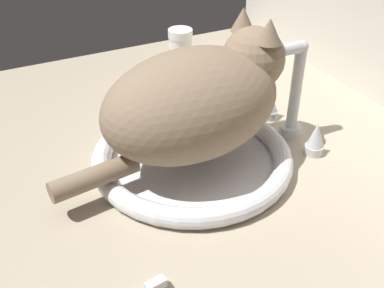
% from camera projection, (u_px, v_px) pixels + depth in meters
% --- Properties ---
extents(countertop, '(1.13, 0.83, 0.03)m').
position_uv_depth(countertop, '(212.00, 181.00, 0.77)').
color(countertop, '#B7A88E').
rests_on(countertop, ground).
extents(sink_basin, '(0.33, 0.33, 0.03)m').
position_uv_depth(sink_basin, '(192.00, 157.00, 0.77)').
color(sink_basin, white).
rests_on(sink_basin, countertop).
extents(faucet, '(0.17, 0.10, 0.18)m').
position_uv_depth(faucet, '(291.00, 101.00, 0.81)').
color(faucet, silver).
rests_on(faucet, countertop).
extents(cat, '(0.24, 0.41, 0.20)m').
position_uv_depth(cat, '(201.00, 98.00, 0.72)').
color(cat, '#8C755B').
rests_on(cat, sink_basin).
extents(pill_bottle, '(0.06, 0.06, 0.09)m').
position_uv_depth(pill_bottle, '(180.00, 48.00, 1.09)').
color(pill_bottle, white).
rests_on(pill_bottle, countertop).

